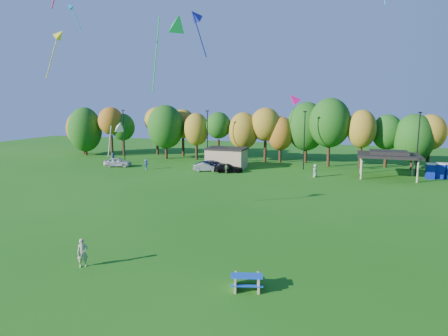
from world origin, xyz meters
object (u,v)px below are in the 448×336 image
(car_b, at_px, (206,167))
(car_d, at_px, (228,168))
(picnic_table, at_px, (247,281))
(porta_potties, at_px, (440,171))
(car_a, at_px, (118,162))
(kite_flyer, at_px, (83,253))
(car_c, at_px, (213,165))

(car_b, bearing_deg, car_d, -105.26)
(picnic_table, bearing_deg, porta_potties, 51.79)
(picnic_table, height_order, car_a, car_a)
(car_d, bearing_deg, kite_flyer, 164.93)
(picnic_table, height_order, car_d, car_d)
(car_a, bearing_deg, kite_flyer, -162.73)
(porta_potties, bearing_deg, car_c, -174.06)
(kite_flyer, relative_size, car_c, 0.34)
(car_b, height_order, car_c, car_c)
(picnic_table, distance_m, car_c, 39.76)
(porta_potties, height_order, car_a, porta_potties)
(picnic_table, height_order, kite_flyer, kite_flyer)
(car_d, bearing_deg, porta_potties, -99.50)
(porta_potties, bearing_deg, car_d, -171.77)
(car_b, bearing_deg, porta_potties, -100.74)
(picnic_table, relative_size, kite_flyer, 1.15)
(kite_flyer, distance_m, car_b, 36.37)
(picnic_table, distance_m, car_d, 37.94)
(porta_potties, bearing_deg, kite_flyer, -124.34)
(porta_potties, distance_m, car_a, 48.30)
(car_a, distance_m, car_d, 18.76)
(picnic_table, xyz_separation_m, car_a, (-31.23, 35.14, 0.29))
(kite_flyer, xyz_separation_m, car_b, (-5.21, 36.00, -0.30))
(car_b, distance_m, car_d, 3.53)
(picnic_table, xyz_separation_m, kite_flyer, (-10.80, -0.37, 0.48))
(porta_potties, relative_size, car_c, 0.69)
(car_a, relative_size, car_b, 1.14)
(porta_potties, distance_m, car_c, 32.20)
(porta_potties, height_order, car_b, porta_potties)
(car_b, xyz_separation_m, car_d, (3.53, 0.20, 0.01))
(car_c, bearing_deg, car_b, 137.35)
(porta_potties, distance_m, kite_flyer, 48.96)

